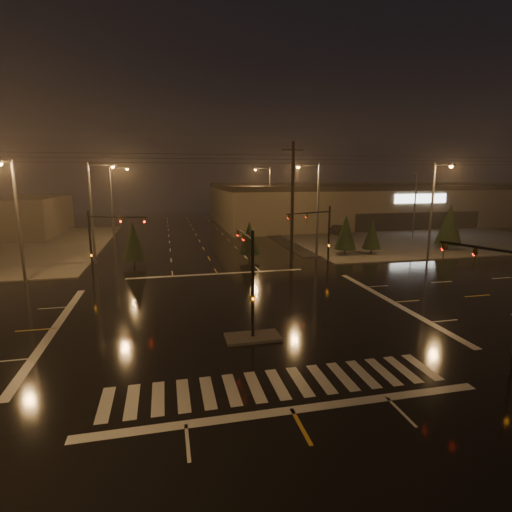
{
  "coord_description": "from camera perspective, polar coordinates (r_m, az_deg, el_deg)",
  "views": [
    {
      "loc": [
        -4.39,
        -24.09,
        8.8
      ],
      "look_at": [
        1.96,
        3.78,
        3.0
      ],
      "focal_mm": 28.0,
      "sensor_mm": 36.0,
      "label": 1
    }
  ],
  "objects": [
    {
      "name": "crosswalk",
      "position": [
        18.01,
        3.12,
        -17.78
      ],
      "size": [
        15.0,
        2.6,
        0.01
      ],
      "primitive_type": "cube",
      "color": "beige",
      "rests_on": "ground"
    },
    {
      "name": "streetlight_6",
      "position": [
        44.16,
        24.08,
        6.59
      ],
      "size": [
        0.32,
        2.77,
        10.0
      ],
      "color": "#38383A",
      "rests_on": "ground"
    },
    {
      "name": "signal_mast_se",
      "position": [
        21.1,
        31.74,
        -4.25
      ],
      "size": [
        1.55,
        3.87,
        6.0
      ],
      "color": "black",
      "rests_on": "ground"
    },
    {
      "name": "median_island",
      "position": [
        22.34,
        -0.47,
        -11.52
      ],
      "size": [
        3.0,
        1.6,
        0.15
      ],
      "primitive_type": "cube",
      "color": "#44423D",
      "rests_on": "ground"
    },
    {
      "name": "streetlight_4",
      "position": [
        62.15,
        1.72,
        8.7
      ],
      "size": [
        2.77,
        0.32,
        10.0
      ],
      "color": "#38383A",
      "rests_on": "ground"
    },
    {
      "name": "signal_mast_ne",
      "position": [
        37.27,
        9.19,
        3.6
      ],
      "size": [
        4.84,
        1.86,
        6.0
      ],
      "color": "black",
      "rests_on": "ground"
    },
    {
      "name": "car_parked",
      "position": [
        60.71,
        11.83,
        3.66
      ],
      "size": [
        2.14,
        4.82,
        1.61
      ],
      "primitive_type": "imported",
      "rotation": [
        0.0,
        0.0,
        0.05
      ],
      "color": "black",
      "rests_on": "ground"
    },
    {
      "name": "utility_pole_1",
      "position": [
        40.14,
        5.22,
        7.61
      ],
      "size": [
        2.2,
        0.32,
        12.0
      ],
      "color": "black",
      "rests_on": "ground"
    },
    {
      "name": "streetlight_3",
      "position": [
        43.11,
        8.45,
        7.36
      ],
      "size": [
        2.77,
        0.32,
        10.0
      ],
      "color": "#38383A",
      "rests_on": "ground"
    },
    {
      "name": "stop_bar_far",
      "position": [
        36.44,
        -5.54,
        -2.55
      ],
      "size": [
        16.0,
        0.5,
        0.01
      ],
      "primitive_type": "cube",
      "color": "beige",
      "rests_on": "ground"
    },
    {
      "name": "streetlight_1",
      "position": [
        42.74,
        -22.1,
        6.62
      ],
      "size": [
        2.77,
        0.32,
        10.0
      ],
      "color": "#38383A",
      "rests_on": "ground"
    },
    {
      "name": "streetlight_5",
      "position": [
        37.25,
        -31.08,
        5.22
      ],
      "size": [
        0.32,
        2.77,
        10.0
      ],
      "color": "#38383A",
      "rests_on": "ground"
    },
    {
      "name": "retail_building",
      "position": [
        80.54,
        16.62,
        7.47
      ],
      "size": [
        60.2,
        28.3,
        7.2
      ],
      "color": "#746453",
      "rests_on": "ground"
    },
    {
      "name": "ground",
      "position": [
        26.02,
        -2.38,
        -8.31
      ],
      "size": [
        140.0,
        140.0,
        0.0
      ],
      "primitive_type": "plane",
      "color": "black",
      "rests_on": "ground"
    },
    {
      "name": "conifer_0",
      "position": [
        45.33,
        12.69,
        3.32
      ],
      "size": [
        2.42,
        2.42,
        4.48
      ],
      "color": "black",
      "rests_on": "ground"
    },
    {
      "name": "signal_mast_median",
      "position": [
        22.06,
        -1.0,
        -1.76
      ],
      "size": [
        0.25,
        4.59,
        6.0
      ],
      "color": "black",
      "rests_on": "ground"
    },
    {
      "name": "conifer_4",
      "position": [
        41.61,
        -0.94,
        2.64
      ],
      "size": [
        2.19,
        2.19,
        4.12
      ],
      "color": "black",
      "rests_on": "ground"
    },
    {
      "name": "conifer_3",
      "position": [
        40.49,
        -17.11,
        2.06
      ],
      "size": [
        2.35,
        2.35,
        4.37
      ],
      "color": "black",
      "rests_on": "ground"
    },
    {
      "name": "conifer_2",
      "position": [
        52.6,
        25.91,
        4.09
      ],
      "size": [
        3.06,
        3.06,
        5.49
      ],
      "color": "black",
      "rests_on": "ground"
    },
    {
      "name": "streetlight_2",
      "position": [
        58.56,
        -19.67,
        7.88
      ],
      "size": [
        2.77,
        0.32,
        10.0
      ],
      "color": "#38383A",
      "rests_on": "ground"
    },
    {
      "name": "sidewalk_ne",
      "position": [
        64.69,
        19.46,
        3.05
      ],
      "size": [
        36.0,
        36.0,
        0.12
      ],
      "primitive_type": "cube",
      "color": "#44423D",
      "rests_on": "ground"
    },
    {
      "name": "signal_mast_nw",
      "position": [
        34.96,
        -21.11,
        2.46
      ],
      "size": [
        4.84,
        1.86,
        6.0
      ],
      "color": "black",
      "rests_on": "ground"
    },
    {
      "name": "parking_lot",
      "position": [
        65.89,
        24.07,
        2.83
      ],
      "size": [
        50.0,
        24.0,
        0.08
      ],
      "primitive_type": "cube",
      "color": "black",
      "rests_on": "ground"
    },
    {
      "name": "stop_bar_near",
      "position": [
        16.37,
        5.17,
        -21.08
      ],
      "size": [
        16.0,
        0.5,
        0.01
      ],
      "primitive_type": "cube",
      "color": "beige",
      "rests_on": "ground"
    },
    {
      "name": "conifer_1",
      "position": [
        46.41,
        16.23,
        2.96
      ],
      "size": [
        2.05,
        2.05,
        3.9
      ],
      "color": "black",
      "rests_on": "ground"
    }
  ]
}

